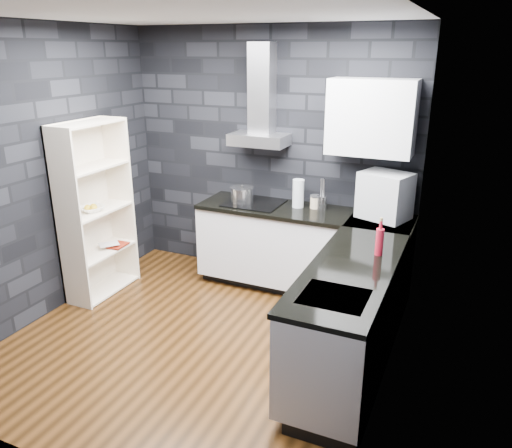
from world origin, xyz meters
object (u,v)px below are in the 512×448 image
Objects in this scene: storage_jar at (315,202)px; pot at (242,195)px; appliance_garage at (385,196)px; bookshelf at (96,211)px; red_bottle at (379,242)px; utensil_crock at (322,203)px; glass_vase at (298,193)px; fruit_bowl at (92,209)px.

pot is at bearing -170.91° from storage_jar.
appliance_garage is at bearing 3.74° from pot.
bookshelf is (-2.71, -0.96, -0.22)m from appliance_garage.
pot is 1.82m from red_bottle.
utensil_crock is at bearing 8.39° from pot.
glass_vase is at bearing -172.31° from utensil_crock.
pot is 0.78m from storage_jar.
glass_vase is 2.11× the size of utensil_crock.
glass_vase is 0.88m from appliance_garage.
pot reaches higher than utensil_crock.
bookshelf is at bearing -140.75° from appliance_garage.
pot is at bearing -171.61° from utensil_crock.
appliance_garage is at bearing 25.11° from bookshelf.
utensil_crock is at bearing 7.69° from glass_vase.
pot is at bearing 36.64° from fruit_bowl.
appliance_garage is 1.92× the size of fruit_bowl.
pot is 0.61m from glass_vase.
fruit_bowl is (-1.24, -0.92, -0.05)m from pot.
appliance_garage is (0.63, -0.03, 0.16)m from utensil_crock.
appliance_garage reaches higher than red_bottle.
appliance_garage reaches higher than glass_vase.
appliance_garage is 2.90m from fruit_bowl.
utensil_crock is 1.24m from red_bottle.
bookshelf is (-2.01, -0.99, -0.06)m from storage_jar.
fruit_bowl is (-2.08, -1.05, -0.03)m from utensil_crock.
glass_vase is 0.26m from utensil_crock.
pot is 0.85m from utensil_crock.
appliance_garage is at bearing 98.21° from red_bottle.
glass_vase is (0.60, 0.09, 0.06)m from pot.
bookshelf is at bearing -153.87° from storage_jar.
bookshelf reaches higher than fruit_bowl.
red_bottle is (0.84, -0.97, 0.05)m from storage_jar.
storage_jar is 0.07m from utensil_crock.
appliance_garage is (1.47, 0.10, 0.14)m from pot.
utensil_crock is at bearing 31.01° from bookshelf.
appliance_garage is (0.70, -0.03, 0.16)m from storage_jar.
storage_jar is 0.88× the size of utensil_crock.
red_bottle is at bearing -62.01° from appliance_garage.
utensil_crock is 0.65m from appliance_garage.
red_bottle reaches higher than pot.
bookshelf reaches higher than glass_vase.
storage_jar is at bearing 27.46° from fruit_bowl.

